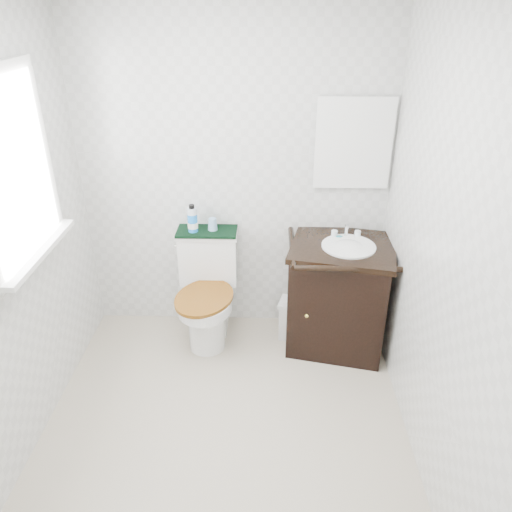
{
  "coord_description": "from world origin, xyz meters",
  "views": [
    {
      "loc": [
        0.25,
        -2.17,
        2.34
      ],
      "look_at": [
        0.17,
        0.75,
        0.81
      ],
      "focal_mm": 35.0,
      "sensor_mm": 36.0,
      "label": 1
    }
  ],
  "objects_px": {
    "toilet": "(208,295)",
    "vanity": "(339,293)",
    "trash_bin": "(294,319)",
    "mouthwash_bottle": "(192,219)",
    "cup": "(213,224)"
  },
  "relations": [
    {
      "from": "toilet",
      "to": "mouthwash_bottle",
      "type": "relative_size",
      "value": 4.02
    },
    {
      "from": "mouthwash_bottle",
      "to": "cup",
      "type": "distance_m",
      "value": 0.15
    },
    {
      "from": "trash_bin",
      "to": "mouthwash_bottle",
      "type": "relative_size",
      "value": 1.57
    },
    {
      "from": "trash_bin",
      "to": "cup",
      "type": "bearing_deg",
      "value": 166.46
    },
    {
      "from": "vanity",
      "to": "mouthwash_bottle",
      "type": "height_order",
      "value": "mouthwash_bottle"
    },
    {
      "from": "cup",
      "to": "mouthwash_bottle",
      "type": "bearing_deg",
      "value": -167.39
    },
    {
      "from": "vanity",
      "to": "mouthwash_bottle",
      "type": "xyz_separation_m",
      "value": [
        -1.06,
        0.17,
        0.49
      ]
    },
    {
      "from": "mouthwash_bottle",
      "to": "toilet",
      "type": "bearing_deg",
      "value": -46.86
    },
    {
      "from": "toilet",
      "to": "vanity",
      "type": "xyz_separation_m",
      "value": [
        0.96,
        -0.06,
        0.07
      ]
    },
    {
      "from": "toilet",
      "to": "cup",
      "type": "distance_m",
      "value": 0.54
    },
    {
      "from": "toilet",
      "to": "trash_bin",
      "type": "height_order",
      "value": "toilet"
    },
    {
      "from": "vanity",
      "to": "mouthwash_bottle",
      "type": "relative_size",
      "value": 4.53
    },
    {
      "from": "vanity",
      "to": "cup",
      "type": "xyz_separation_m",
      "value": [
        -0.92,
        0.2,
        0.45
      ]
    },
    {
      "from": "trash_bin",
      "to": "mouthwash_bottle",
      "type": "bearing_deg",
      "value": 171.23
    },
    {
      "from": "toilet",
      "to": "vanity",
      "type": "relative_size",
      "value": 0.89
    }
  ]
}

